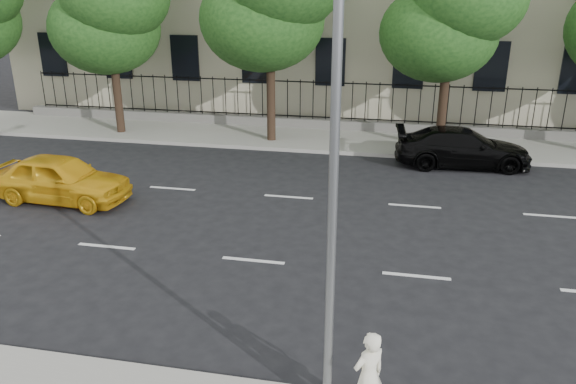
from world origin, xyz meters
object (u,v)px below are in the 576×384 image
at_px(street_light, 340,89).
at_px(black_sedan, 463,147).
at_px(woman_near, 368,376).
at_px(yellow_taxi, 61,179).

distance_m(street_light, black_sedan, 14.36).
bearing_deg(street_light, woman_near, -48.52).
relative_size(street_light, woman_near, 5.21).
distance_m(yellow_taxi, black_sedan, 14.16).
relative_size(yellow_taxi, woman_near, 2.85).
height_order(street_light, yellow_taxi, street_light).
relative_size(street_light, yellow_taxi, 1.83).
bearing_deg(black_sedan, woman_near, 165.04).
xyz_separation_m(street_light, woman_near, (0.65, -0.74, -4.23)).
distance_m(street_light, yellow_taxi, 12.58).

